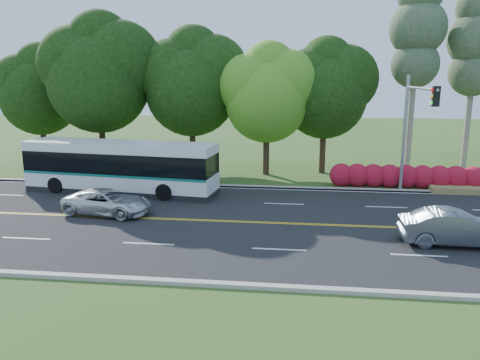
# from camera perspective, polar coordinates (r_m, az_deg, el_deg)

# --- Properties ---
(ground) EXTENTS (120.00, 120.00, 0.00)m
(ground) POSITION_cam_1_polar(r_m,az_deg,el_deg) (22.64, 6.41, -5.34)
(ground) COLOR #2D501A
(ground) RESTS_ON ground
(road) EXTENTS (60.00, 14.00, 0.02)m
(road) POSITION_cam_1_polar(r_m,az_deg,el_deg) (22.64, 6.41, -5.32)
(road) COLOR black
(road) RESTS_ON ground
(curb_north) EXTENTS (60.00, 0.30, 0.15)m
(curb_north) POSITION_cam_1_polar(r_m,az_deg,el_deg) (29.51, 6.56, -0.95)
(curb_north) COLOR #ACA59B
(curb_north) RESTS_ON ground
(curb_south) EXTENTS (60.00, 0.30, 0.15)m
(curb_south) POSITION_cam_1_polar(r_m,az_deg,el_deg) (15.95, 6.13, -12.97)
(curb_south) COLOR #ACA59B
(curb_south) RESTS_ON ground
(grass_verge) EXTENTS (60.00, 4.00, 0.10)m
(grass_verge) POSITION_cam_1_polar(r_m,az_deg,el_deg) (31.32, 6.58, -0.21)
(grass_verge) COLOR #2D501A
(grass_verge) RESTS_ON ground
(lane_markings) EXTENTS (57.60, 13.82, 0.00)m
(lane_markings) POSITION_cam_1_polar(r_m,az_deg,el_deg) (22.63, 6.17, -5.28)
(lane_markings) COLOR gold
(lane_markings) RESTS_ON road
(tree_row) EXTENTS (44.70, 9.10, 13.84)m
(tree_row) POSITION_cam_1_polar(r_m,az_deg,el_deg) (34.08, -1.98, 12.22)
(tree_row) COLOR black
(tree_row) RESTS_ON ground
(bougainvillea_hedge) EXTENTS (9.50, 2.25, 1.50)m
(bougainvillea_hedge) POSITION_cam_1_polar(r_m,az_deg,el_deg) (31.17, 19.92, 0.31)
(bougainvillea_hedge) COLOR maroon
(bougainvillea_hedge) RESTS_ON ground
(traffic_signal) EXTENTS (0.42, 6.10, 7.00)m
(traffic_signal) POSITION_cam_1_polar(r_m,az_deg,el_deg) (27.80, 20.38, 7.13)
(traffic_signal) COLOR #92959A
(traffic_signal) RESTS_ON ground
(transit_bus) EXTENTS (11.91, 3.97, 3.06)m
(transit_bus) POSITION_cam_1_polar(r_m,az_deg,el_deg) (29.05, -14.38, 1.47)
(transit_bus) COLOR white
(transit_bus) RESTS_ON road
(sedan) EXTENTS (4.50, 1.63, 1.47)m
(sedan) POSITION_cam_1_polar(r_m,az_deg,el_deg) (21.49, 24.80, -5.33)
(sedan) COLOR slate
(sedan) RESTS_ON road
(suv) EXTENTS (4.76, 2.72, 1.25)m
(suv) POSITION_cam_1_polar(r_m,az_deg,el_deg) (24.81, -15.85, -2.60)
(suv) COLOR silver
(suv) RESTS_ON road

